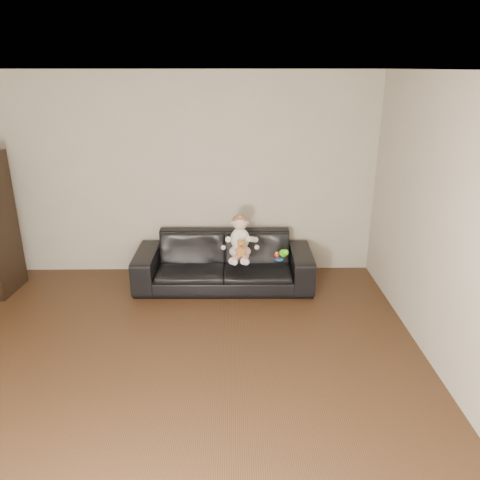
{
  "coord_description": "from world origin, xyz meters",
  "views": [
    {
      "loc": [
        0.65,
        -3.19,
        2.62
      ],
      "look_at": [
        0.73,
        2.14,
        0.64
      ],
      "focal_mm": 35.0,
      "sensor_mm": 36.0,
      "label": 1
    }
  ],
  "objects_px": {
    "sofa": "(224,261)",
    "toy_green": "(283,253)",
    "teddy_bear": "(241,249)",
    "toy_blue_disc": "(279,259)",
    "baby": "(240,239)",
    "toy_rattle": "(277,255)"
  },
  "relations": [
    {
      "from": "toy_green",
      "to": "sofa",
      "type": "bearing_deg",
      "value": 171.26
    },
    {
      "from": "baby",
      "to": "toy_blue_disc",
      "type": "bearing_deg",
      "value": 6.02
    },
    {
      "from": "toy_green",
      "to": "toy_blue_disc",
      "type": "xyz_separation_m",
      "value": [
        -0.06,
        -0.1,
        -0.04
      ]
    },
    {
      "from": "teddy_bear",
      "to": "sofa",
      "type": "bearing_deg",
      "value": 151.16
    },
    {
      "from": "sofa",
      "to": "baby",
      "type": "distance_m",
      "value": 0.41
    },
    {
      "from": "sofa",
      "to": "toy_blue_disc",
      "type": "distance_m",
      "value": 0.72
    },
    {
      "from": "sofa",
      "to": "toy_green",
      "type": "xyz_separation_m",
      "value": [
        0.74,
        -0.11,
        0.15
      ]
    },
    {
      "from": "teddy_bear",
      "to": "toy_green",
      "type": "xyz_separation_m",
      "value": [
        0.52,
        0.17,
        -0.13
      ]
    },
    {
      "from": "toy_rattle",
      "to": "toy_blue_disc",
      "type": "distance_m",
      "value": 0.08
    },
    {
      "from": "teddy_bear",
      "to": "toy_rattle",
      "type": "xyz_separation_m",
      "value": [
        0.44,
        0.14,
        -0.14
      ]
    },
    {
      "from": "toy_rattle",
      "to": "toy_blue_disc",
      "type": "height_order",
      "value": "toy_rattle"
    },
    {
      "from": "toy_green",
      "to": "toy_blue_disc",
      "type": "bearing_deg",
      "value": -120.06
    },
    {
      "from": "baby",
      "to": "toy_rattle",
      "type": "xyz_separation_m",
      "value": [
        0.45,
        -0.02,
        -0.21
      ]
    },
    {
      "from": "toy_rattle",
      "to": "toy_green",
      "type": "bearing_deg",
      "value": 20.65
    },
    {
      "from": "sofa",
      "to": "toy_blue_disc",
      "type": "height_order",
      "value": "sofa"
    },
    {
      "from": "baby",
      "to": "toy_blue_disc",
      "type": "height_order",
      "value": "baby"
    },
    {
      "from": "toy_blue_disc",
      "to": "toy_rattle",
      "type": "bearing_deg",
      "value": 110.33
    },
    {
      "from": "toy_green",
      "to": "teddy_bear",
      "type": "bearing_deg",
      "value": -161.93
    },
    {
      "from": "toy_green",
      "to": "toy_blue_disc",
      "type": "height_order",
      "value": "toy_green"
    },
    {
      "from": "sofa",
      "to": "toy_rattle",
      "type": "distance_m",
      "value": 0.68
    },
    {
      "from": "baby",
      "to": "toy_green",
      "type": "bearing_deg",
      "value": 17.97
    },
    {
      "from": "sofa",
      "to": "baby",
      "type": "bearing_deg",
      "value": -30.01
    }
  ]
}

